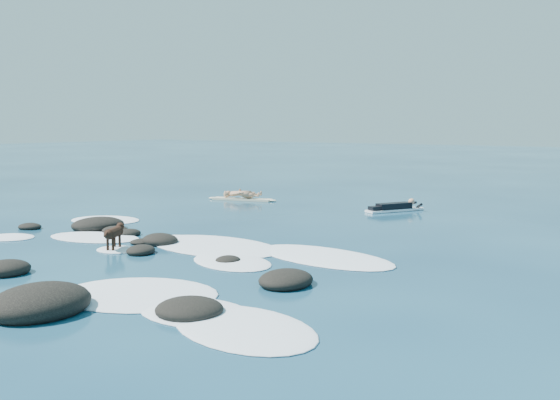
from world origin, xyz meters
The scene contains 6 objects.
ground centered at (0.00, 0.00, 0.00)m, with size 160.00×160.00×0.00m, color #0A2642.
reef_rocks centered at (0.38, -1.85, 0.11)m, with size 10.86×7.82×0.62m.
breaking_foam centered at (1.29, -0.35, 0.01)m, with size 13.07×8.30×0.12m.
standing_surfer_rig centered at (-4.42, 9.14, 0.67)m, with size 2.92×1.15×1.69m.
paddling_surfer_rig centered at (2.03, 9.64, 0.14)m, with size 1.64×2.25×0.42m.
dog centered at (-0.82, -0.64, 0.44)m, with size 0.54×1.00×0.67m.
Camera 1 is at (10.97, -10.79, 3.08)m, focal length 40.00 mm.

